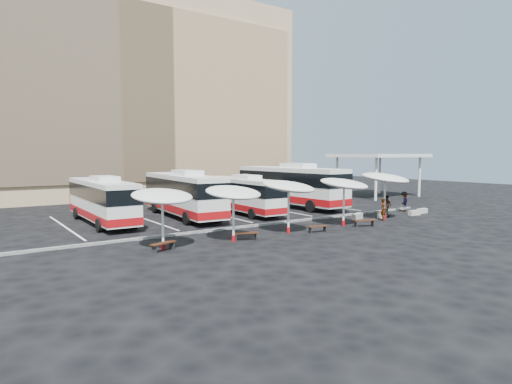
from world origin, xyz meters
TOP-DOWN VIEW (x-y plane):
  - ground at (0.00, 0.00)m, footprint 120.00×120.00m
  - sandstone_building at (0.00, 31.87)m, footprint 42.00×18.25m
  - service_canopy at (24.00, 10.00)m, footprint 10.00×8.00m
  - curb_divider at (0.00, 0.50)m, footprint 34.00×0.25m
  - bay_lines at (0.00, 8.00)m, footprint 24.15×12.00m
  - bus_0 at (-9.36, 8.20)m, footprint 2.70×11.26m
  - bus_1 at (-3.02, 7.71)m, footprint 3.49×12.37m
  - bus_2 at (2.13, 6.90)m, footprint 2.72×10.76m
  - bus_3 at (8.72, 8.26)m, footprint 3.42×13.59m
  - sunshade_0 at (-9.13, -2.82)m, footprint 3.52×3.56m
  - sunshade_1 at (-4.89, -3.16)m, footprint 3.56×3.60m
  - sunshade_2 at (-0.51, -2.88)m, footprint 4.54×4.56m
  - sunshade_3 at (4.55, -2.91)m, footprint 4.34×4.36m
  - sunshade_4 at (9.69, -2.42)m, footprint 4.62×4.65m
  - wood_bench_0 at (-9.27, -3.17)m, footprint 1.56×0.87m
  - wood_bench_1 at (-4.09, -3.27)m, footprint 1.62×0.96m
  - wood_bench_2 at (1.26, -3.76)m, footprint 1.45×0.64m
  - wood_bench_3 at (5.53, -4.00)m, footprint 1.65×1.04m
  - conc_bench_0 at (7.60, -1.50)m, footprint 1.40×0.91m
  - conc_bench_1 at (10.16, -1.89)m, footprint 1.32×0.77m
  - conc_bench_2 at (13.46, -2.53)m, footprint 1.15×0.49m
  - conc_bench_3 at (15.09, -2.17)m, footprint 1.14×0.39m
  - passenger_0 at (8.98, -2.93)m, footprint 0.74×0.73m
  - passenger_1 at (10.42, -1.88)m, footprint 0.86×0.73m
  - passenger_2 at (11.07, -1.54)m, footprint 1.05×0.52m
  - passenger_3 at (14.65, -0.62)m, footprint 1.33×1.03m

SIDE VIEW (x-z plane):
  - ground at x=0.00m, z-range 0.00..0.00m
  - bay_lines at x=0.00m, z-range 0.00..0.01m
  - curb_divider at x=0.00m, z-range 0.00..0.15m
  - conc_bench_2 at x=13.46m, z-range 0.00..0.42m
  - conc_bench_3 at x=15.09m, z-range 0.00..0.42m
  - conc_bench_1 at x=10.16m, z-range 0.00..0.47m
  - conc_bench_0 at x=7.60m, z-range 0.00..0.50m
  - wood_bench_2 at x=1.26m, z-range 0.12..0.55m
  - wood_bench_0 at x=-9.27m, z-range 0.12..0.59m
  - wood_bench_1 at x=-4.09m, z-range 0.13..0.61m
  - wood_bench_3 at x=5.53m, z-range 0.13..0.63m
  - passenger_1 at x=10.42m, z-range 0.00..1.55m
  - passenger_0 at x=8.98m, z-range 0.00..1.72m
  - passenger_2 at x=11.07m, z-range 0.00..1.73m
  - passenger_3 at x=14.65m, z-range 0.00..1.82m
  - bus_2 at x=2.13m, z-range 0.04..3.43m
  - bus_0 at x=-9.36m, z-range 0.04..3.61m
  - bus_1 at x=-3.02m, z-range 0.04..3.92m
  - bus_3 at x=8.72m, z-range 0.05..4.34m
  - sunshade_0 at x=-9.13m, z-range 1.19..4.59m
  - sunshade_1 at x=-4.89m, z-range 1.19..4.60m
  - sunshade_3 at x=4.55m, z-range 1.24..4.80m
  - sunshade_2 at x=-0.51m, z-range 1.25..4.82m
  - sunshade_4 at x=9.69m, z-range 1.34..5.17m
  - service_canopy at x=24.00m, z-range 2.27..7.47m
  - sandstone_building at x=0.00m, z-range -2.17..27.43m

